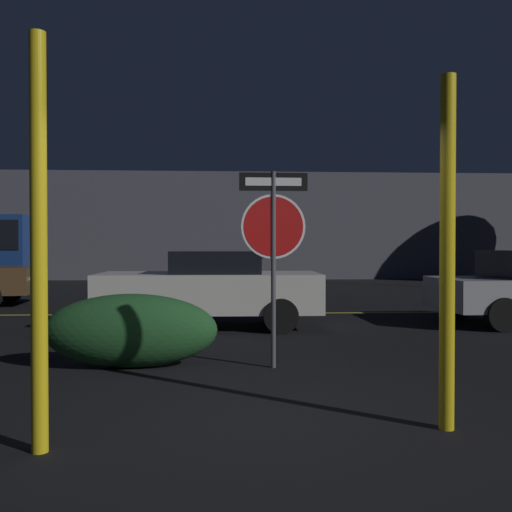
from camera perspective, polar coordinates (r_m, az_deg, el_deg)
The scene contains 8 objects.
ground_plane at distance 4.95m, azimuth -0.28°, elevation -16.53°, with size 260.00×260.00×0.00m, color black.
road_center_stripe at distance 12.67m, azimuth -2.14°, elevation -5.76°, with size 41.37×0.12×0.01m, color gold.
stop_sign at distance 6.98m, azimuth 1.75°, elevation 2.71°, with size 0.84×0.06×2.41m.
yellow_pole_left at distance 4.39m, azimuth -20.91°, elevation 1.21°, with size 0.12×0.12×3.03m, color yellow.
yellow_pole_right at distance 4.87m, azimuth 18.59°, elevation 0.31°, with size 0.12×0.12×2.88m, color yellow.
hedge_bush_2 at distance 7.23m, azimuth -12.41°, elevation -7.29°, with size 2.13×0.76×0.91m, color #1E4C23.
passing_car_2 at distance 10.52m, azimuth -4.58°, elevation -3.23°, with size 4.13×1.85×1.40m.
building_backdrop at distance 27.03m, azimuth -3.52°, elevation 2.92°, with size 35.43×3.42×4.81m, color #4C4C56.
Camera 1 is at (-0.25, -4.72, 1.49)m, focal length 40.00 mm.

